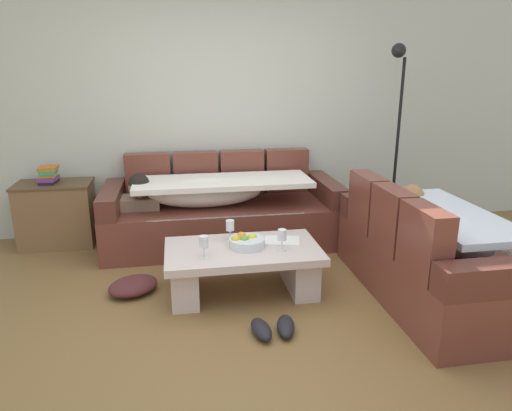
# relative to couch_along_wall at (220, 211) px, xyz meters

# --- Properties ---
(ground_plane) EXTENTS (14.00, 14.00, 0.00)m
(ground_plane) POSITION_rel_couch_along_wall_xyz_m (0.03, -1.62, -0.33)
(ground_plane) COLOR brown
(back_wall) EXTENTS (9.00, 0.10, 2.70)m
(back_wall) POSITION_rel_couch_along_wall_xyz_m (0.03, 0.53, 1.02)
(back_wall) COLOR beige
(back_wall) RESTS_ON ground_plane
(couch_along_wall) EXTENTS (2.31, 0.92, 0.88)m
(couch_along_wall) POSITION_rel_couch_along_wall_xyz_m (0.00, 0.00, 0.00)
(couch_along_wall) COLOR brown
(couch_along_wall) RESTS_ON ground_plane
(couch_near_window) EXTENTS (0.92, 1.76, 0.88)m
(couch_near_window) POSITION_rel_couch_along_wall_xyz_m (1.51, -1.42, 0.00)
(couch_near_window) COLOR brown
(couch_near_window) RESTS_ON ground_plane
(coffee_table) EXTENTS (1.20, 0.68, 0.38)m
(coffee_table) POSITION_rel_couch_along_wall_xyz_m (0.07, -1.13, -0.09)
(coffee_table) COLOR beige
(coffee_table) RESTS_ON ground_plane
(fruit_bowl) EXTENTS (0.28, 0.28, 0.10)m
(fruit_bowl) POSITION_rel_couch_along_wall_xyz_m (0.10, -1.11, 0.09)
(fruit_bowl) COLOR silver
(fruit_bowl) RESTS_ON coffee_table
(wine_glass_near_left) EXTENTS (0.07, 0.07, 0.17)m
(wine_glass_near_left) POSITION_rel_couch_along_wall_xyz_m (-0.23, -1.26, 0.16)
(wine_glass_near_left) COLOR silver
(wine_glass_near_left) RESTS_ON coffee_table
(wine_glass_near_right) EXTENTS (0.07, 0.07, 0.17)m
(wine_glass_near_right) POSITION_rel_couch_along_wall_xyz_m (0.36, -1.22, 0.16)
(wine_glass_near_right) COLOR silver
(wine_glass_near_right) RESTS_ON coffee_table
(wine_glass_far_back) EXTENTS (0.07, 0.07, 0.17)m
(wine_glass_far_back) POSITION_rel_couch_along_wall_xyz_m (-0.00, -0.94, 0.16)
(wine_glass_far_back) COLOR silver
(wine_glass_far_back) RESTS_ON coffee_table
(open_magazine) EXTENTS (0.32, 0.27, 0.01)m
(open_magazine) POSITION_rel_couch_along_wall_xyz_m (0.41, -1.04, 0.05)
(open_magazine) COLOR white
(open_magazine) RESTS_ON coffee_table
(side_cabinet) EXTENTS (0.72, 0.44, 0.64)m
(side_cabinet) POSITION_rel_couch_along_wall_xyz_m (-1.60, 0.23, -0.01)
(side_cabinet) COLOR brown
(side_cabinet) RESTS_ON ground_plane
(book_stack_on_cabinet) EXTENTS (0.18, 0.23, 0.17)m
(book_stack_on_cabinet) POSITION_rel_couch_along_wall_xyz_m (-1.63, 0.22, 0.39)
(book_stack_on_cabinet) COLOR black
(book_stack_on_cabinet) RESTS_ON side_cabinet
(floor_lamp) EXTENTS (0.33, 0.31, 1.95)m
(floor_lamp) POSITION_rel_couch_along_wall_xyz_m (1.84, 0.04, 0.78)
(floor_lamp) COLOR black
(floor_lamp) RESTS_ON ground_plane
(pair_of_shoes) EXTENTS (0.33, 0.30, 0.09)m
(pair_of_shoes) POSITION_rel_couch_along_wall_xyz_m (0.19, -1.76, -0.29)
(pair_of_shoes) COLOR black
(pair_of_shoes) RESTS_ON ground_plane
(crumpled_garment) EXTENTS (0.51, 0.49, 0.12)m
(crumpled_garment) POSITION_rel_couch_along_wall_xyz_m (-0.79, -0.99, -0.27)
(crumpled_garment) COLOR #4C2323
(crumpled_garment) RESTS_ON ground_plane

